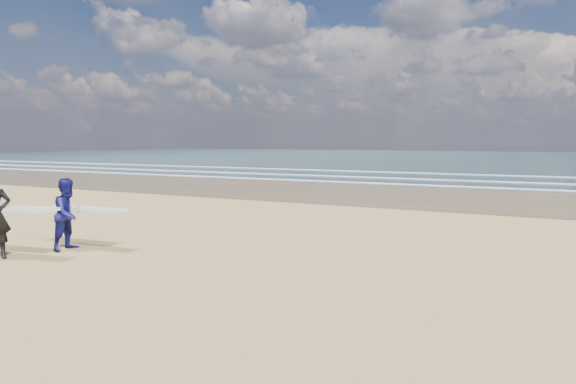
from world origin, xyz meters
The scene contains 1 object.
surfer_far centered at (0.20, 1.03, 0.90)m, with size 2.23×1.14×1.78m.
Camera 1 is at (10.71, -7.71, 2.71)m, focal length 32.00 mm.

